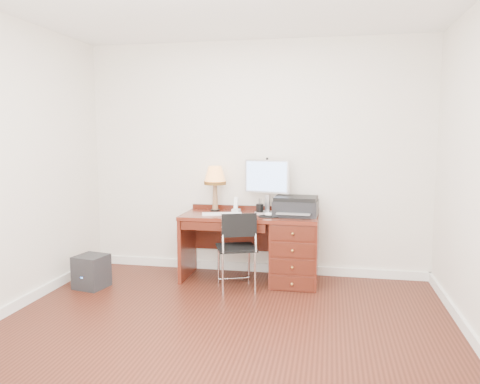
% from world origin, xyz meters
% --- Properties ---
extents(ground, '(4.00, 4.00, 0.00)m').
position_xyz_m(ground, '(0.00, 0.00, 0.00)').
color(ground, '#34130C').
rests_on(ground, ground).
extents(room_shell, '(4.00, 4.00, 4.00)m').
position_xyz_m(room_shell, '(0.00, 0.63, 0.05)').
color(room_shell, silver).
rests_on(room_shell, ground).
extents(desk, '(1.50, 0.67, 0.75)m').
position_xyz_m(desk, '(0.32, 1.40, 0.41)').
color(desk, '#5B1E13').
rests_on(desk, ground).
extents(monitor, '(0.52, 0.22, 0.60)m').
position_xyz_m(monitor, '(0.16, 1.55, 1.13)').
color(monitor, silver).
rests_on(monitor, desk).
extents(keyboard, '(0.45, 0.24, 0.02)m').
position_xyz_m(keyboard, '(-0.30, 1.33, 0.76)').
color(keyboard, white).
rests_on(keyboard, desk).
extents(mouse_pad, '(0.23, 0.23, 0.05)m').
position_xyz_m(mouse_pad, '(0.23, 1.29, 0.76)').
color(mouse_pad, black).
rests_on(mouse_pad, desk).
extents(printer, '(0.49, 0.39, 0.21)m').
position_xyz_m(printer, '(0.50, 1.43, 0.85)').
color(printer, black).
rests_on(printer, desk).
extents(leg_lamp, '(0.25, 0.25, 0.52)m').
position_xyz_m(leg_lamp, '(-0.44, 1.55, 1.13)').
color(leg_lamp, black).
rests_on(leg_lamp, desk).
extents(phone, '(0.09, 0.09, 0.18)m').
position_xyz_m(phone, '(-0.18, 1.51, 0.80)').
color(phone, white).
rests_on(phone, desk).
extents(pen_cup, '(0.08, 0.08, 0.10)m').
position_xyz_m(pen_cup, '(0.09, 1.50, 0.80)').
color(pen_cup, black).
rests_on(pen_cup, desk).
extents(chair, '(0.51, 0.52, 0.84)m').
position_xyz_m(chair, '(-0.09, 1.01, 0.51)').
color(chair, black).
rests_on(chair, ground).
extents(equipment_box, '(0.35, 0.35, 0.35)m').
position_xyz_m(equipment_box, '(-1.62, 0.82, 0.18)').
color(equipment_box, black).
rests_on(equipment_box, ground).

